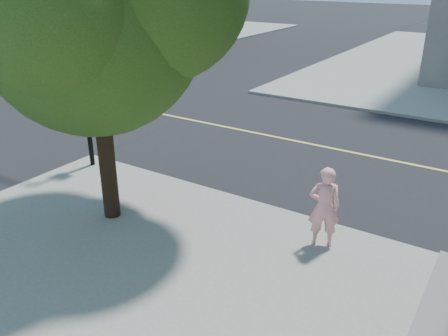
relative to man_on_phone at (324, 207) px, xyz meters
The scene contains 6 objects.
ground 6.51m from the man_on_phone, behind, with size 140.00×140.00×0.00m, color black.
road_ew 8.42m from the man_on_phone, 139.64° to the left, with size 140.00×9.00×0.01m, color black.
sidewalk_nw 36.96m from the man_on_phone, 142.65° to the left, with size 26.00×25.00×0.12m, color gray.
man_on_phone is the anchor object (origin of this frame).
signal_pole 9.29m from the man_on_phone, behind, with size 3.82×0.43×4.32m.
car_a 23.31m from the man_on_phone, 156.73° to the left, with size 2.93×6.36×1.77m, color silver.
Camera 1 is at (9.00, -8.46, 5.06)m, focal length 37.47 mm.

